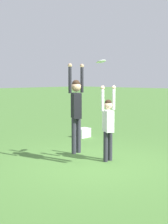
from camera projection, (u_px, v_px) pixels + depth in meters
ground_plane at (91, 164)px, 7.99m from camera, size 120.00×120.00×0.00m
person_jumping at (76, 106)px, 7.92m from camera, size 0.53×0.43×2.29m
person_defending at (108, 122)px, 8.18m from camera, size 0.56×0.45×2.00m
frisbee at (101, 61)px, 7.90m from camera, size 0.26×0.25×0.08m
cooler_box at (83, 133)px, 11.64m from camera, size 0.51×0.36×0.34m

